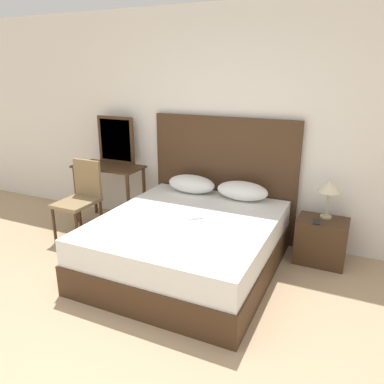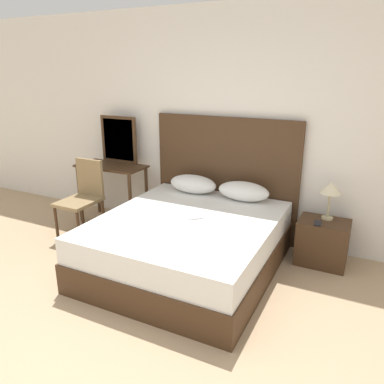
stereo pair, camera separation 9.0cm
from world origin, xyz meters
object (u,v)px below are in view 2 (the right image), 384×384
(table_lamp, at_px, (331,189))
(phone_on_nightstand, at_px, (318,223))
(vanity_desk, at_px, (112,177))
(phone_on_bed, at_px, (195,218))
(chair, at_px, (84,194))
(nightstand, at_px, (322,242))
(bed, at_px, (188,244))

(table_lamp, height_order, phone_on_nightstand, table_lamp)
(phone_on_nightstand, distance_m, vanity_desk, 2.66)
(phone_on_bed, distance_m, chair, 1.61)
(vanity_desk, bearing_deg, nightstand, 0.92)
(phone_on_bed, bearing_deg, vanity_desk, 156.71)
(vanity_desk, relative_size, chair, 0.97)
(nightstand, distance_m, phone_on_nightstand, 0.27)
(phone_on_bed, height_order, chair, chair)
(table_lamp, distance_m, vanity_desk, 2.74)
(bed, height_order, chair, chair)
(vanity_desk, bearing_deg, bed, -24.99)
(nightstand, height_order, vanity_desk, vanity_desk)
(phone_on_nightstand, bearing_deg, bed, -151.40)
(phone_on_nightstand, distance_m, chair, 2.74)
(phone_on_bed, xyz_separation_m, nightstand, (1.16, 0.71, -0.33))
(phone_on_bed, xyz_separation_m, vanity_desk, (-1.56, 0.67, 0.07))
(phone_on_bed, distance_m, table_lamp, 1.44)
(nightstand, xyz_separation_m, phone_on_nightstand, (-0.06, -0.10, 0.25))
(bed, relative_size, vanity_desk, 2.13)
(chair, bearing_deg, phone_on_nightstand, 9.51)
(nightstand, height_order, table_lamp, table_lamp)
(bed, height_order, table_lamp, table_lamp)
(table_lamp, bearing_deg, phone_on_nightstand, -111.96)
(nightstand, relative_size, table_lamp, 1.26)
(table_lamp, relative_size, vanity_desk, 0.45)
(phone_on_bed, relative_size, chair, 0.17)
(nightstand, xyz_separation_m, table_lamp, (0.01, 0.08, 0.57))
(chair, bearing_deg, table_lamp, 12.74)
(table_lamp, bearing_deg, chair, -167.26)
(nightstand, bearing_deg, table_lamp, 80.55)
(bed, xyz_separation_m, phone_on_nightstand, (1.17, 0.64, 0.21))
(phone_on_bed, height_order, nightstand, phone_on_bed)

